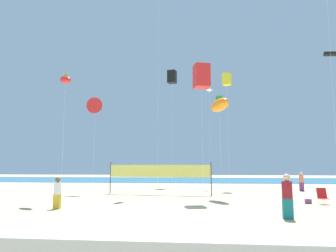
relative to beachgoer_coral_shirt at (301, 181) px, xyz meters
The scene contains 15 objects.
ground_plane 17.12m from the beachgoer_coral_shirt, 124.47° to the right, with size 120.00×120.00×0.00m, color #D1BC89.
ocean_band 22.89m from the beachgoer_coral_shirt, 115.03° to the left, with size 120.00×20.00×0.01m, color teal.
beachgoer_coral_shirt is the anchor object (origin of this frame).
beachgoer_maroon_shirt 15.75m from the beachgoer_coral_shirt, 107.74° to the right, with size 0.41×0.41×1.80m.
beachgoer_white_shirt 20.16m from the beachgoer_coral_shirt, 139.71° to the right, with size 0.36×0.36×1.56m.
folding_beach_chair 9.70m from the beachgoer_coral_shirt, 99.48° to the right, with size 0.52×0.65×0.89m.
volleyball_net 12.39m from the beachgoer_coral_shirt, 157.83° to the right, with size 7.74×1.13×2.40m.
beach_handbag 9.80m from the beachgoer_coral_shirt, 103.97° to the right, with size 0.34×0.17×0.27m, color #7A3872.
kite_red_inflatable 20.42m from the beachgoer_coral_shirt, 148.76° to the right, with size 1.41×1.45×7.80m.
kite_yellow_box 11.23m from the beachgoer_coral_shirt, 162.79° to the left, with size 0.94×0.94×10.84m.
kite_red_box 13.56m from the beachgoer_coral_shirt, 134.93° to the right, with size 1.17×1.17×8.61m.
kite_red_delta 18.29m from the beachgoer_coral_shirt, 168.20° to the right, with size 1.33×0.58×7.60m.
kite_orange_inflatable 11.03m from the beachgoer_coral_shirt, 136.71° to the right, with size 1.66×2.59×6.90m.
kite_white_diamond 11.86m from the beachgoer_coral_shirt, 156.35° to the left, with size 0.52×0.54×9.78m.
kite_black_box 16.93m from the beachgoer_coral_shirt, 152.83° to the left, with size 1.02×1.02×12.49m.
Camera 1 is at (1.57, -14.70, 2.12)m, focal length 34.88 mm.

